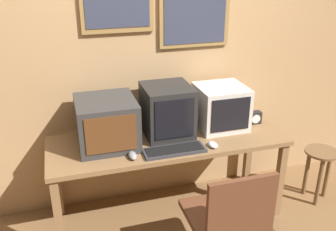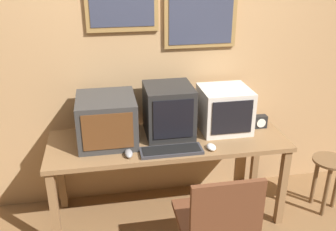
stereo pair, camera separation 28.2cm
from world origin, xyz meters
name	(u,v)px [view 1 (the left image)]	position (x,y,z in m)	size (l,w,h in m)	color
wall_back	(154,52)	(0.00, 1.31, 1.31)	(8.00, 0.08, 2.60)	tan
desk	(168,148)	(0.00, 0.92, 0.63)	(1.83, 0.63, 0.71)	olive
monitor_left	(107,122)	(-0.46, 0.98, 0.89)	(0.43, 0.46, 0.35)	#333333
monitor_center	(167,111)	(0.02, 1.01, 0.91)	(0.36, 0.39, 0.40)	black
monitor_right	(221,107)	(0.48, 1.02, 0.88)	(0.39, 0.38, 0.35)	beige
keyboard_main	(174,150)	(-0.01, 0.71, 0.72)	(0.45, 0.16, 0.03)	#333338
mouse_near_keyboard	(213,145)	(0.28, 0.70, 0.73)	(0.07, 0.10, 0.03)	silver
mouse_far_corner	(132,155)	(-0.32, 0.71, 0.73)	(0.06, 0.12, 0.04)	gray
desk_clock	(254,118)	(0.78, 0.99, 0.76)	(0.11, 0.07, 0.10)	black
office_chair	(227,230)	(0.18, 0.18, 0.37)	(0.50, 0.50, 0.87)	black
side_stool	(320,165)	(1.33, 0.75, 0.35)	(0.29, 0.29, 0.48)	brown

